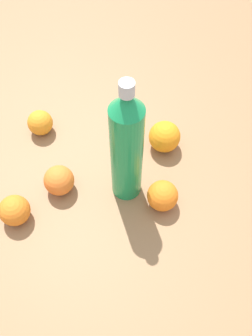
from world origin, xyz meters
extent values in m
plane|color=olive|center=(0.00, 0.00, 0.00)|extent=(2.40, 2.40, 0.00)
cylinder|color=#198C4C|center=(0.04, 0.00, 0.13)|extent=(0.06, 0.06, 0.26)
cone|color=#198C4C|center=(0.04, 0.00, 0.28)|extent=(0.06, 0.06, 0.04)
cylinder|color=#B2B7BF|center=(0.04, 0.00, 0.31)|extent=(0.03, 0.03, 0.03)
sphere|color=orange|center=(0.08, 0.26, 0.03)|extent=(0.06, 0.06, 0.06)
sphere|color=orange|center=(0.19, -0.02, 0.04)|extent=(0.07, 0.07, 0.07)
sphere|color=orange|center=(0.04, -0.09, 0.03)|extent=(0.07, 0.07, 0.07)
sphere|color=orange|center=(-0.03, 0.13, 0.03)|extent=(0.07, 0.07, 0.07)
sphere|color=orange|center=(-0.14, 0.17, 0.03)|extent=(0.07, 0.07, 0.07)
camera|label=1|loc=(-0.32, -0.21, 0.72)|focal=39.45mm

